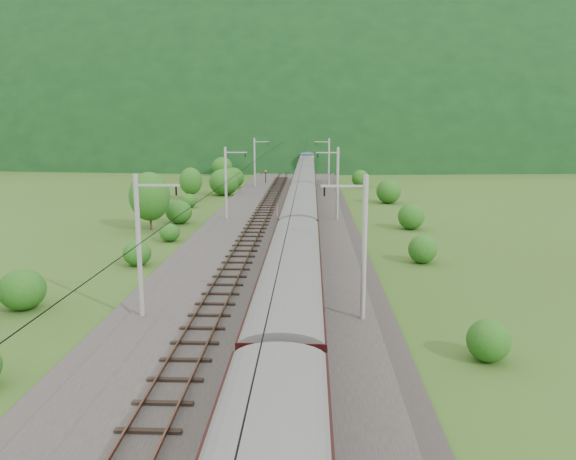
{
  "coord_description": "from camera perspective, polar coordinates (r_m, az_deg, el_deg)",
  "views": [
    {
      "loc": [
        3.29,
        -29.84,
        11.12
      ],
      "look_at": [
        1.48,
        13.78,
        2.6
      ],
      "focal_mm": 35.0,
      "sensor_mm": 36.0,
      "label": 1
    }
  ],
  "objects": [
    {
      "name": "vegetation_left",
      "position": [
        53.33,
        -15.68,
        1.06
      ],
      "size": [
        12.31,
        146.38,
        6.07
      ],
      "color": "#215416",
      "rests_on": "ground"
    },
    {
      "name": "catenary_left",
      "position": [
        62.9,
        -6.27,
        4.94
      ],
      "size": [
        2.54,
        192.28,
        8.0
      ],
      "color": "gray",
      "rests_on": "railbed"
    },
    {
      "name": "mountain_ridge",
      "position": [
        352.3,
        -18.33,
        8.68
      ],
      "size": [
        336.0,
        280.0,
        132.0
      ],
      "primitive_type": "ellipsoid",
      "color": "black",
      "rests_on": "ground"
    },
    {
      "name": "signal",
      "position": [
        99.27,
        -2.28,
        5.54
      ],
      "size": [
        0.25,
        0.25,
        2.25
      ],
      "color": "black",
      "rests_on": "railbed"
    },
    {
      "name": "hazard_post_near",
      "position": [
        64.39,
        -1.07,
        2.03
      ],
      "size": [
        0.16,
        0.16,
        1.47
      ],
      "primitive_type": "cylinder",
      "color": "red",
      "rests_on": "railbed"
    },
    {
      "name": "mountain_main",
      "position": [
        290.07,
        1.75,
        8.84
      ],
      "size": [
        504.0,
        360.0,
        244.0
      ],
      "primitive_type": "ellipsoid",
      "color": "black",
      "rests_on": "ground"
    },
    {
      "name": "train",
      "position": [
        60.43,
        1.52,
        3.77
      ],
      "size": [
        2.93,
        139.0,
        5.09
      ],
      "color": "black",
      "rests_on": "ground"
    },
    {
      "name": "hazard_post_far",
      "position": [
        96.03,
        0.61,
        4.96
      ],
      "size": [
        0.14,
        0.14,
        1.29
      ],
      "primitive_type": "cylinder",
      "color": "red",
      "rests_on": "railbed"
    },
    {
      "name": "catenary_right",
      "position": [
        62.25,
        4.99,
        4.9
      ],
      "size": [
        2.54,
        192.28,
        8.0
      ],
      "color": "gray",
      "rests_on": "railbed"
    },
    {
      "name": "railbed",
      "position": [
        41.45,
        -2.27,
        -4.31
      ],
      "size": [
        14.0,
        220.0,
        0.3
      ],
      "primitive_type": "cube",
      "color": "#38332D",
      "rests_on": "ground"
    },
    {
      "name": "track_left",
      "position": [
        41.65,
        -5.57,
        -3.97
      ],
      "size": [
        2.4,
        220.0,
        0.27
      ],
      "color": "brown",
      "rests_on": "railbed"
    },
    {
      "name": "ground",
      "position": [
        32.01,
        -3.72,
        -9.31
      ],
      "size": [
        600.0,
        600.0,
        0.0
      ],
      "primitive_type": "plane",
      "color": "#2D4916",
      "rests_on": "ground"
    },
    {
      "name": "vegetation_right",
      "position": [
        47.62,
        12.57,
        -1.08
      ],
      "size": [
        7.56,
        108.09,
        3.05
      ],
      "color": "#215416",
      "rests_on": "ground"
    },
    {
      "name": "overhead_wires",
      "position": [
        40.17,
        -2.34,
        5.29
      ],
      "size": [
        4.83,
        198.0,
        0.03
      ],
      "color": "black",
      "rests_on": "ground"
    },
    {
      "name": "track_right",
      "position": [
        41.27,
        1.06,
        -4.06
      ],
      "size": [
        2.4,
        220.0,
        0.27
      ],
      "color": "brown",
      "rests_on": "railbed"
    }
  ]
}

